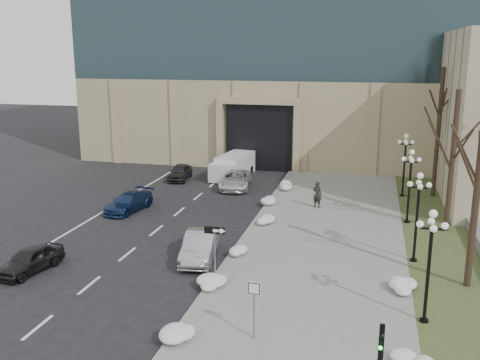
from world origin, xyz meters
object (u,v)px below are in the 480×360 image
Objects in this scene: car_e at (180,172)px; lamppost_b at (418,205)px; car_d at (235,180)px; lamppost_a at (430,251)px; box_truck at (233,167)px; pedestrian at (317,194)px; lamppost_d at (405,157)px; car_c at (129,202)px; one_way_sign at (218,237)px; car_b at (200,246)px; car_a at (30,260)px; keep_sign at (254,298)px; lamppost_c at (410,176)px.

car_e is 23.08m from lamppost_b.
lamppost_a is at bearing -65.33° from car_d.
car_d is 3.87m from box_truck.
pedestrian is 0.38× the size of lamppost_d.
one_way_sign is (9.17, -9.69, 1.66)m from car_c.
car_b is at bearing -34.09° from car_c.
car_b is 10.24m from car_c.
car_b reaches higher than car_a.
box_truck is 1.28× the size of lamppost_a.
lamppost_d is (17.98, -1.27, 2.43)m from car_e.
car_a is 19.22m from car_d.
car_c is (0.20, 10.62, -0.01)m from car_a.
car_a is 0.60× the size of box_truck.
box_truck is 21.73m from one_way_sign.
car_b is at bearing 88.74° from pedestrian.
pedestrian is at bearing -37.02° from box_truck.
keep_sign is 0.50× the size of lamppost_b.
car_c is 9.39m from car_e.
car_e is at bearing 130.88° from lamppost_a.
keep_sign reaches higher than pedestrian.
keep_sign reaches higher than car_b.
keep_sign is at bearing -40.65° from car_c.
lamppost_a reaches higher than keep_sign.
one_way_sign is at bearing -128.61° from lamppost_c.
one_way_sign is at bearing -116.89° from lamppost_d.
car_b is 14.06m from lamppost_c.
car_a is at bearing -97.17° from car_e.
car_d is at bearing 64.50° from car_c.
car_d is 17.91m from one_way_sign.
pedestrian is 16.14m from lamppost_a.
lamppost_d is at bearing 55.97° from car_a.
car_a is 22.52m from box_truck.
car_b is 3.52m from one_way_sign.
keep_sign is (11.90, -14.30, 1.15)m from car_c.
lamppost_b is (18.20, -4.88, 2.46)m from car_c.
car_c is 0.70× the size of box_truck.
lamppost_a and lamppost_c have the same top height.
keep_sign is (6.45, -22.05, 1.09)m from car_d.
lamppost_c is (12.76, -6.13, 2.40)m from car_d.
car_b is 0.72× the size of box_truck.
car_b is 14.95m from car_d.
car_d is 5.47m from car_e.
box_truck reaches higher than car_d.
car_d is (5.45, 7.75, 0.06)m from car_c.
car_c is at bearing -155.97° from lamppost_d.
lamppost_b is at bearing 90.00° from lamppost_a.
pedestrian is (12.15, -5.85, 0.39)m from car_e.
pedestrian reaches higher than box_truck.
car_e is 0.80× the size of lamppost_b.
keep_sign is at bearing 112.33° from pedestrian.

